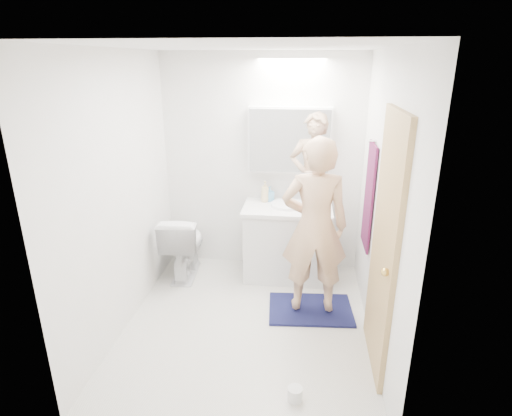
# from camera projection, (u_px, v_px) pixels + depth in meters

# --- Properties ---
(floor) EXTENTS (2.50, 2.50, 0.00)m
(floor) POSITION_uv_depth(u_px,v_px,m) (247.00, 323.00, 3.85)
(floor) COLOR silver
(floor) RESTS_ON ground
(ceiling) EXTENTS (2.50, 2.50, 0.00)m
(ceiling) POSITION_uv_depth(u_px,v_px,m) (245.00, 46.00, 3.05)
(ceiling) COLOR white
(ceiling) RESTS_ON floor
(wall_back) EXTENTS (2.50, 0.00, 2.50)m
(wall_back) POSITION_uv_depth(u_px,v_px,m) (262.00, 165.00, 4.62)
(wall_back) COLOR white
(wall_back) RESTS_ON floor
(wall_front) EXTENTS (2.50, 0.00, 2.50)m
(wall_front) POSITION_uv_depth(u_px,v_px,m) (215.00, 273.00, 2.28)
(wall_front) COLOR white
(wall_front) RESTS_ON floor
(wall_left) EXTENTS (0.00, 2.50, 2.50)m
(wall_left) POSITION_uv_depth(u_px,v_px,m) (120.00, 196.00, 3.57)
(wall_left) COLOR white
(wall_left) RESTS_ON floor
(wall_right) EXTENTS (0.00, 2.50, 2.50)m
(wall_right) POSITION_uv_depth(u_px,v_px,m) (382.00, 206.00, 3.33)
(wall_right) COLOR white
(wall_right) RESTS_ON floor
(vanity_cabinet) EXTENTS (0.90, 0.55, 0.78)m
(vanity_cabinet) POSITION_uv_depth(u_px,v_px,m) (287.00, 243.00, 4.59)
(vanity_cabinet) COLOR silver
(vanity_cabinet) RESTS_ON floor
(countertop) EXTENTS (0.95, 0.58, 0.04)m
(countertop) POSITION_uv_depth(u_px,v_px,m) (288.00, 209.00, 4.45)
(countertop) COLOR white
(countertop) RESTS_ON vanity_cabinet
(sink_basin) EXTENTS (0.36, 0.36, 0.03)m
(sink_basin) POSITION_uv_depth(u_px,v_px,m) (288.00, 205.00, 4.47)
(sink_basin) COLOR white
(sink_basin) RESTS_ON countertop
(faucet) EXTENTS (0.02, 0.02, 0.16)m
(faucet) POSITION_uv_depth(u_px,v_px,m) (289.00, 194.00, 4.62)
(faucet) COLOR silver
(faucet) RESTS_ON countertop
(medicine_cabinet) EXTENTS (0.88, 0.14, 0.70)m
(medicine_cabinet) POSITION_uv_depth(u_px,v_px,m) (290.00, 140.00, 4.41)
(medicine_cabinet) COLOR white
(medicine_cabinet) RESTS_ON wall_back
(mirror_panel) EXTENTS (0.84, 0.01, 0.66)m
(mirror_panel) POSITION_uv_depth(u_px,v_px,m) (289.00, 141.00, 4.34)
(mirror_panel) COLOR silver
(mirror_panel) RESTS_ON medicine_cabinet
(toilet) EXTENTS (0.45, 0.74, 0.73)m
(toilet) POSITION_uv_depth(u_px,v_px,m) (184.00, 244.00, 4.62)
(toilet) COLOR white
(toilet) RESTS_ON floor
(bath_rug) EXTENTS (0.84, 0.61, 0.02)m
(bath_rug) POSITION_uv_depth(u_px,v_px,m) (310.00, 309.00, 4.05)
(bath_rug) COLOR #151943
(bath_rug) RESTS_ON floor
(person) EXTENTS (0.63, 0.44, 1.66)m
(person) POSITION_uv_depth(u_px,v_px,m) (315.00, 227.00, 3.75)
(person) COLOR tan
(person) RESTS_ON bath_rug
(door) EXTENTS (0.04, 0.80, 2.00)m
(door) POSITION_uv_depth(u_px,v_px,m) (384.00, 247.00, 3.07)
(door) COLOR tan
(door) RESTS_ON wall_right
(door_knob) EXTENTS (0.06, 0.06, 0.06)m
(door_knob) POSITION_uv_depth(u_px,v_px,m) (385.00, 272.00, 2.81)
(door_knob) COLOR gold
(door_knob) RESTS_ON door
(towel) EXTENTS (0.02, 0.42, 1.00)m
(towel) POSITION_uv_depth(u_px,v_px,m) (369.00, 197.00, 3.88)
(towel) COLOR #151035
(towel) RESTS_ON wall_right
(towel_hook) EXTENTS (0.07, 0.02, 0.02)m
(towel_hook) POSITION_uv_depth(u_px,v_px,m) (373.00, 141.00, 3.70)
(towel_hook) COLOR silver
(towel_hook) RESTS_ON wall_right
(soap_bottle_a) EXTENTS (0.12, 0.12, 0.23)m
(soap_bottle_a) POSITION_uv_depth(u_px,v_px,m) (265.00, 191.00, 4.58)
(soap_bottle_a) COLOR beige
(soap_bottle_a) RESTS_ON countertop
(soap_bottle_b) EXTENTS (0.11, 0.10, 0.16)m
(soap_bottle_b) POSITION_uv_depth(u_px,v_px,m) (270.00, 194.00, 4.61)
(soap_bottle_b) COLOR #62A9D2
(soap_bottle_b) RESTS_ON countertop
(toothbrush_cup) EXTENTS (0.12, 0.12, 0.09)m
(toothbrush_cup) POSITION_uv_depth(u_px,v_px,m) (308.00, 199.00, 4.56)
(toothbrush_cup) COLOR #3B5DB1
(toothbrush_cup) RESTS_ON countertop
(toilet_paper_roll) EXTENTS (0.11, 0.11, 0.10)m
(toilet_paper_roll) POSITION_uv_depth(u_px,v_px,m) (295.00, 394.00, 2.97)
(toilet_paper_roll) COLOR white
(toilet_paper_roll) RESTS_ON floor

